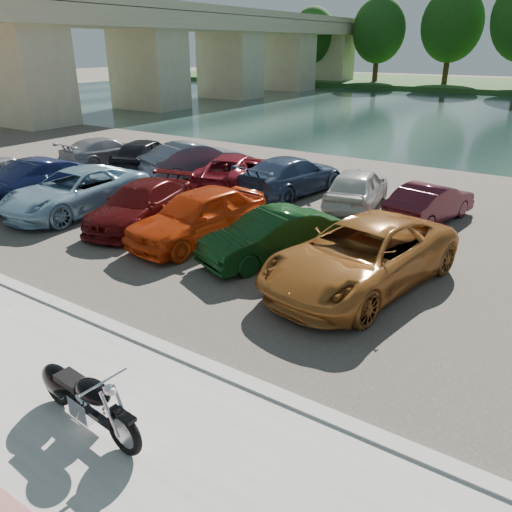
# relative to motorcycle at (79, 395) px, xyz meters

# --- Properties ---
(ground) EXTENTS (200.00, 200.00, 0.00)m
(ground) POSITION_rel_motorcycle_xyz_m (0.04, 0.09, -0.56)
(ground) COLOR #595447
(ground) RESTS_ON ground
(promenade) EXTENTS (60.00, 6.00, 0.10)m
(promenade) POSITION_rel_motorcycle_xyz_m (0.04, -0.91, -0.51)
(promenade) COLOR #A19E97
(promenade) RESTS_ON ground
(kerb) EXTENTS (60.00, 0.30, 0.14)m
(kerb) POSITION_rel_motorcycle_xyz_m (0.04, 2.09, -0.49)
(kerb) COLOR #A19E97
(kerb) RESTS_ON ground
(parking_lot) EXTENTS (60.00, 18.00, 0.04)m
(parking_lot) POSITION_rel_motorcycle_xyz_m (0.04, 11.09, -0.54)
(parking_lot) COLOR #403B34
(parking_lot) RESTS_ON ground
(river) EXTENTS (120.00, 40.00, 0.00)m
(river) POSITION_rel_motorcycle_xyz_m (0.04, 40.09, -0.56)
(river) COLOR #172A2A
(river) RESTS_ON ground
(bridge) EXTENTS (7.00, 56.00, 8.55)m
(bridge) POSITION_rel_motorcycle_xyz_m (-27.96, 41.12, 4.96)
(bridge) COLOR tan
(bridge) RESTS_ON ground
(motorcycle) EXTENTS (2.33, 0.75, 1.05)m
(motorcycle) POSITION_rel_motorcycle_xyz_m (0.00, 0.00, 0.00)
(motorcycle) COLOR black
(motorcycle) RESTS_ON promenade
(car_1) EXTENTS (1.78, 4.53, 1.47)m
(car_1) POSITION_rel_motorcycle_xyz_m (-10.82, 6.49, 0.21)
(car_1) COLOR #13183B
(car_1) RESTS_ON parking_lot
(car_2) EXTENTS (2.40, 5.17, 1.43)m
(car_2) POSITION_rel_motorcycle_xyz_m (-8.61, 6.74, 0.20)
(car_2) COLOR #85ACC2
(car_2) RESTS_ON parking_lot
(car_3) EXTENTS (2.63, 4.71, 1.29)m
(car_3) POSITION_rel_motorcycle_xyz_m (-5.83, 6.99, 0.12)
(car_3) COLOR #4C0A0B
(car_3) RESTS_ON parking_lot
(car_4) EXTENTS (2.35, 4.69, 1.53)m
(car_4) POSITION_rel_motorcycle_xyz_m (-3.40, 6.88, 0.25)
(car_4) COLOR red
(car_4) RESTS_ON parking_lot
(car_5) EXTENTS (2.71, 4.12, 1.28)m
(car_5) POSITION_rel_motorcycle_xyz_m (-0.95, 6.87, 0.12)
(car_5) COLOR black
(car_5) RESTS_ON parking_lot
(car_6) EXTENTS (3.53, 5.89, 1.53)m
(car_6) POSITION_rel_motorcycle_xyz_m (1.63, 6.68, 0.25)
(car_6) COLOR #A56226
(car_6) RESTS_ON parking_lot
(car_7) EXTENTS (2.09, 4.45, 1.26)m
(car_7) POSITION_rel_motorcycle_xyz_m (-13.56, 12.24, 0.11)
(car_7) COLOR gray
(car_7) RESTS_ON parking_lot
(car_8) EXTENTS (2.97, 4.57, 1.45)m
(car_8) POSITION_rel_motorcycle_xyz_m (-11.07, 12.46, 0.20)
(car_8) COLOR black
(car_8) RESTS_ON parking_lot
(car_9) EXTENTS (2.94, 4.80, 1.49)m
(car_9) POSITION_rel_motorcycle_xyz_m (-8.37, 12.65, 0.22)
(car_9) COLOR slate
(car_9) RESTS_ON parking_lot
(car_10) EXTENTS (3.19, 5.09, 1.31)m
(car_10) POSITION_rel_motorcycle_xyz_m (-6.00, 12.38, 0.13)
(car_10) COLOR maroon
(car_10) RESTS_ON parking_lot
(car_11) EXTENTS (2.64, 5.11, 1.42)m
(car_11) POSITION_rel_motorcycle_xyz_m (-3.64, 12.68, 0.19)
(car_11) COLOR #324362
(car_11) RESTS_ON parking_lot
(car_12) EXTENTS (2.33, 4.33, 1.40)m
(car_12) POSITION_rel_motorcycle_xyz_m (-0.90, 12.46, 0.18)
(car_12) COLOR beige
(car_12) RESTS_ON parking_lot
(car_13) EXTENTS (2.08, 3.96, 1.24)m
(car_13) POSITION_rel_motorcycle_xyz_m (1.66, 12.29, 0.10)
(car_13) COLOR #42111C
(car_13) RESTS_ON parking_lot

